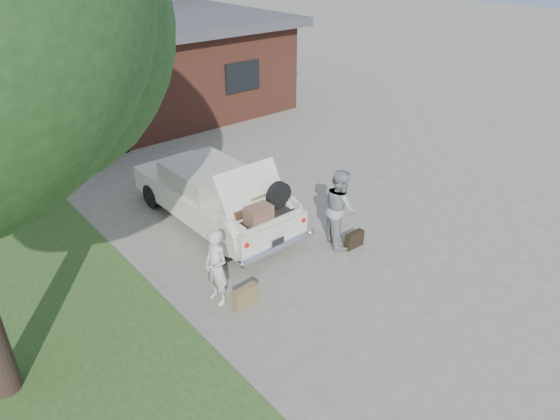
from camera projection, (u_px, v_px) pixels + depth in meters
ground at (299, 270)px, 9.89m from camera, size 90.00×90.00×0.00m
house at (101, 71)px, 17.34m from camera, size 12.80×7.80×3.30m
sedan at (214, 195)px, 11.27m from camera, size 1.83×4.59×1.77m
woman_left at (216, 267)px, 8.71m from camera, size 0.39×0.55×1.45m
woman_right at (340, 208)px, 10.37m from camera, size 0.93×1.02×1.70m
suitcase_left at (245, 297)px, 8.83m from camera, size 0.51×0.19×0.39m
suitcase_right at (354, 240)px, 10.54m from camera, size 0.46×0.15×0.35m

